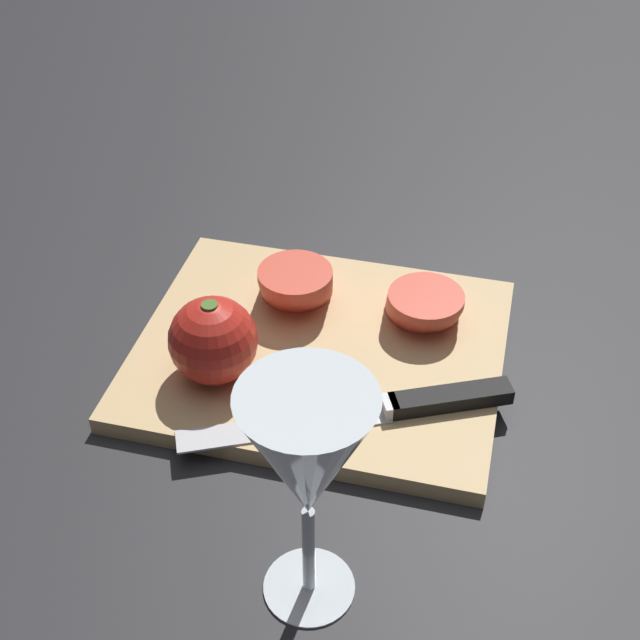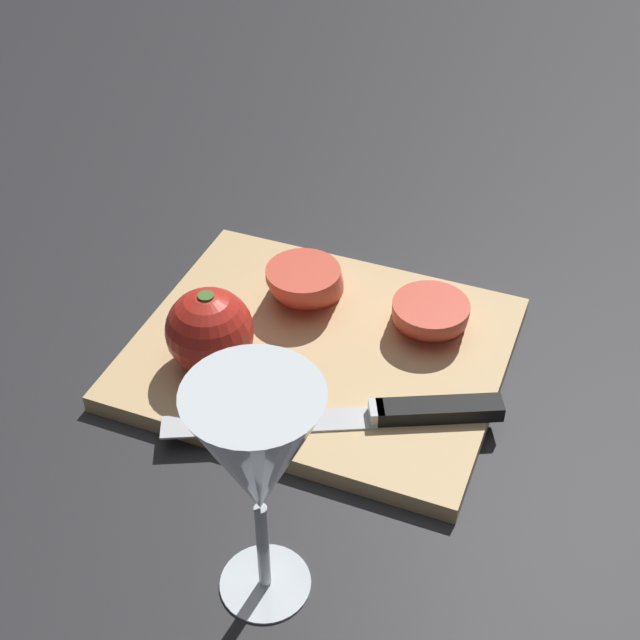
% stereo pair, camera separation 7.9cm
% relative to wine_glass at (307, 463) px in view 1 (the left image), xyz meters
% --- Properties ---
extents(ground_plane, '(3.00, 3.00, 0.00)m').
position_rel_wine_glass_xyz_m(ground_plane, '(-0.07, 0.25, -0.13)').
color(ground_plane, '#28282B').
extents(cutting_board, '(0.33, 0.27, 0.02)m').
position_rel_wine_glass_xyz_m(cutting_board, '(-0.05, 0.24, -0.13)').
color(cutting_board, tan).
rests_on(cutting_board, ground_plane).
extents(wine_glass, '(0.09, 0.09, 0.19)m').
position_rel_wine_glass_xyz_m(wine_glass, '(0.00, 0.00, 0.00)').
color(wine_glass, silver).
rests_on(wine_glass, ground_plane).
extents(whole_tomato, '(0.08, 0.08, 0.08)m').
position_rel_wine_glass_xyz_m(whole_tomato, '(-0.13, 0.18, -0.08)').
color(whole_tomato, red).
rests_on(whole_tomato, cutting_board).
extents(knife, '(0.27, 0.14, 0.01)m').
position_rel_wine_glass_xyz_m(knife, '(0.04, 0.18, -0.11)').
color(knife, silver).
rests_on(knife, cutting_board).
extents(tomato_slice_stack_near, '(0.08, 0.10, 0.04)m').
position_rel_wine_glass_xyz_m(tomato_slice_stack_near, '(-0.09, 0.30, -0.10)').
color(tomato_slice_stack_near, '#DB4C38').
rests_on(tomato_slice_stack_near, cutting_board).
extents(tomato_slice_stack_far, '(0.07, 0.09, 0.03)m').
position_rel_wine_glass_xyz_m(tomato_slice_stack_far, '(0.03, 0.30, -0.10)').
color(tomato_slice_stack_far, '#DB4C38').
rests_on(tomato_slice_stack_far, cutting_board).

